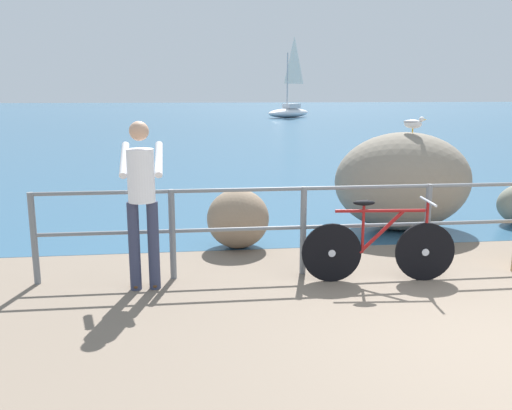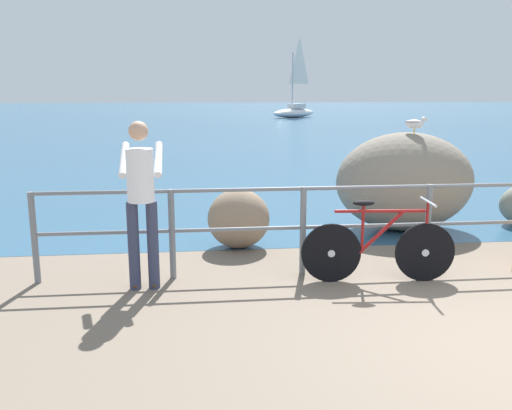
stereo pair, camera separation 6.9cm
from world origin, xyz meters
name	(u,v)px [view 1 (the left image)]	position (x,y,z in m)	size (l,w,h in m)	color
ground_plane	(254,140)	(0.00, 20.00, -0.05)	(120.00, 120.00, 0.10)	#756656
sea_surface	(220,113)	(0.00, 48.12, 0.00)	(120.00, 90.00, 0.01)	#2D5675
promenade_railing	(428,216)	(0.00, 2.09, 0.64)	(8.96, 0.07, 1.02)	slate
bicycle	(379,247)	(-0.70, 1.74, 0.39)	(1.70, 0.48, 0.92)	black
person_at_railing	(142,197)	(-3.25, 1.81, 0.99)	(0.45, 0.64, 1.78)	#333851
breakwater_boulder_main	(403,181)	(0.43, 3.95, 0.74)	(2.09, 1.37, 1.48)	gray
breakwater_boulder_left	(238,219)	(-2.13, 3.23, 0.40)	(0.83, 0.73, 0.80)	#8A745C
seagull	(413,123)	(0.49, 3.84, 1.62)	(0.32, 0.25, 0.23)	gold
sailboat	(289,108)	(4.93, 38.66, 0.71)	(4.28, 3.71, 6.16)	white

